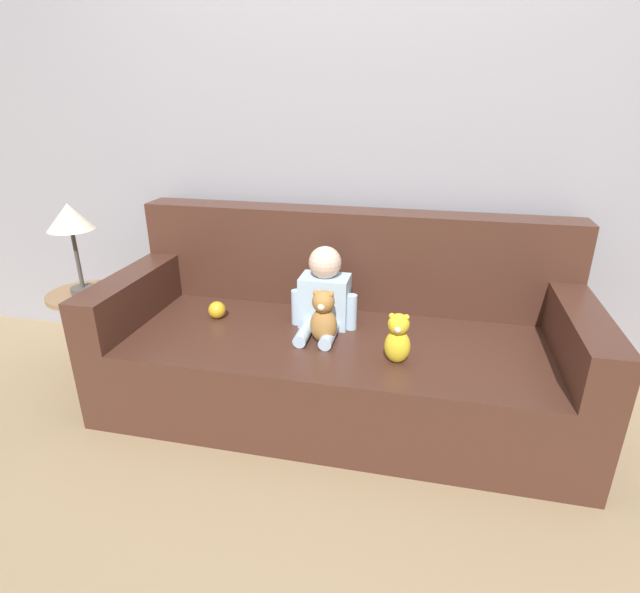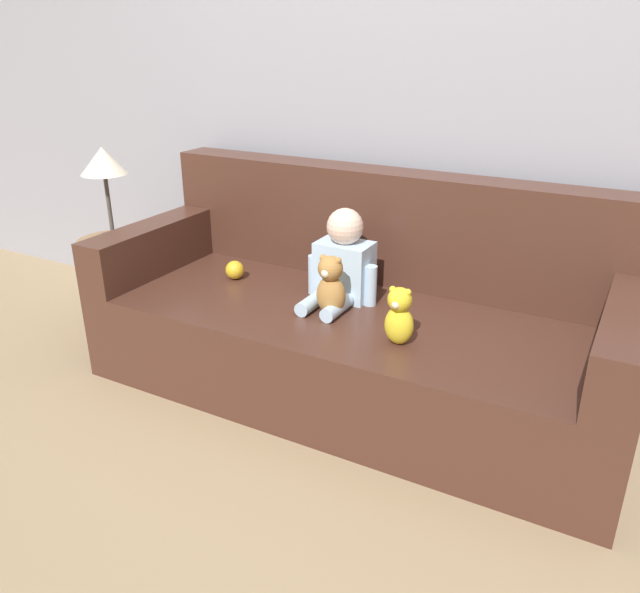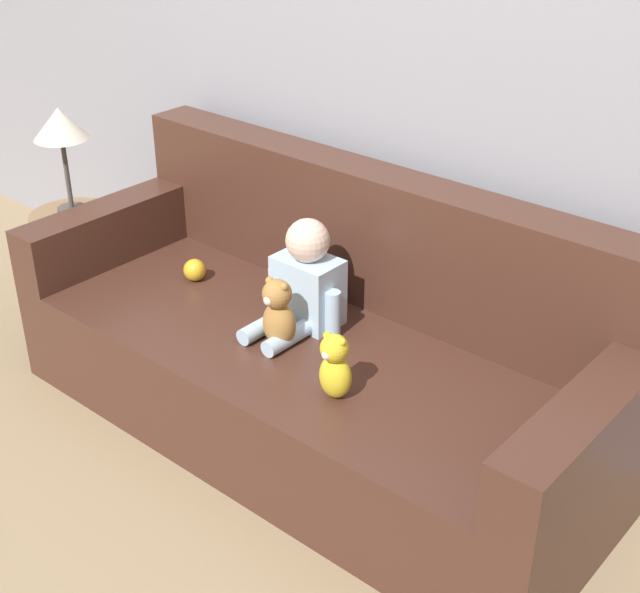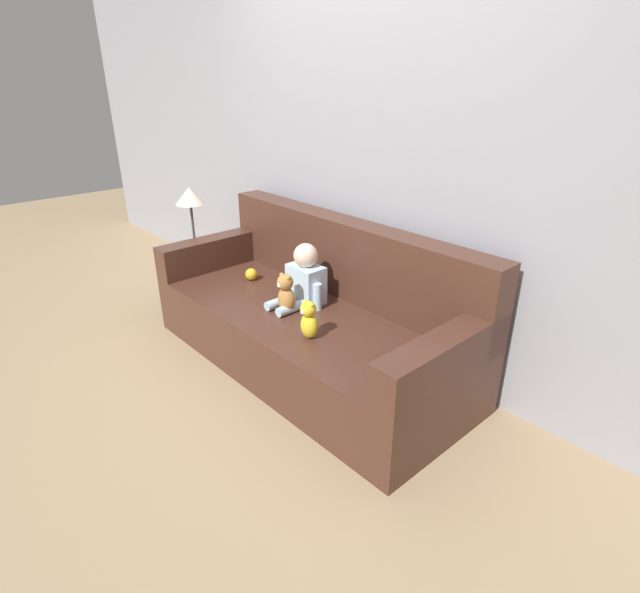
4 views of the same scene
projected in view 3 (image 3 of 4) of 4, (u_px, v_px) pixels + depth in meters
The scene contains 8 objects.
ground_plane at pixel (312, 429), 3.21m from camera, with size 12.00×12.00×0.00m, color #9E8460.
wall_back at pixel (416, 38), 2.94m from camera, with size 8.00×0.05×2.60m.
couch at pixel (324, 352), 3.11m from camera, with size 2.17×0.90×0.88m.
person_baby at pixel (305, 283), 3.04m from camera, with size 0.31×0.34×0.38m.
teddy_bear_brown at pixel (278, 313), 2.92m from camera, with size 0.12×0.11×0.25m.
plush_toy_side at pixel (335, 367), 2.67m from camera, with size 0.11×0.10×0.22m.
toy_ball at pixel (195, 270), 3.37m from camera, with size 0.09×0.09×0.09m.
side_table at pixel (66, 167), 3.63m from camera, with size 0.36×0.36×0.93m.
Camera 3 is at (1.71, -1.94, 1.96)m, focal length 50.00 mm.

